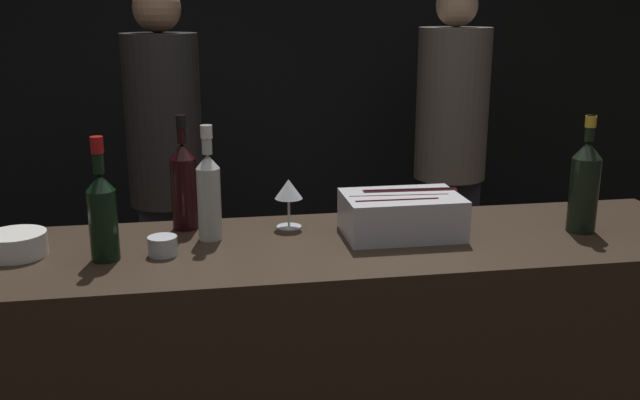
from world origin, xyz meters
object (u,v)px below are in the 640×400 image
object	(u,v)px
red_wine_bottle_burgundy	(102,212)
champagne_bottle	(585,184)
person_blond_tee	(166,165)
ice_bin_with_bottles	(402,212)
bowl_white	(16,244)
candle_votive	(163,246)
person_in_hoodie	(450,145)
white_wine_bottle	(209,192)
wine_glass	(289,191)
red_wine_bottle_black_foil	(184,183)

from	to	relation	value
red_wine_bottle_burgundy	champagne_bottle	world-z (taller)	champagne_bottle
person_blond_tee	ice_bin_with_bottles	bearing A→B (deg)	-34.00
bowl_white	candle_votive	size ratio (longest dim) A/B	2.03
bowl_white	person_in_hoodie	xyz separation A→B (m)	(1.80, 1.55, -0.08)
bowl_white	person_in_hoodie	world-z (taller)	person_in_hoodie
white_wine_bottle	red_wine_bottle_burgundy	xyz separation A→B (m)	(-0.28, -0.13, -0.01)
red_wine_bottle_burgundy	person_in_hoodie	size ratio (longest dim) A/B	0.18
person_blond_tee	wine_glass	bearing A→B (deg)	-43.95
bowl_white	red_wine_bottle_black_foil	size ratio (longest dim) A/B	0.47
ice_bin_with_bottles	person_in_hoodie	bearing A→B (deg)	65.28
ice_bin_with_bottles	candle_votive	distance (m)	0.70
white_wine_bottle	red_wine_bottle_black_foil	size ratio (longest dim) A/B	0.96
bowl_white	person_in_hoodie	size ratio (longest dim) A/B	0.09
wine_glass	red_wine_bottle_black_foil	distance (m)	0.32
champagne_bottle	person_blond_tee	world-z (taller)	person_blond_tee
person_blond_tee	red_wine_bottle_burgundy	bearing A→B (deg)	-67.74
red_wine_bottle_burgundy	person_blond_tee	xyz separation A→B (m)	(0.10, 1.39, -0.17)
white_wine_bottle	champagne_bottle	xyz separation A→B (m)	(1.11, -0.11, 0.00)
ice_bin_with_bottles	red_wine_bottle_burgundy	xyz separation A→B (m)	(-0.84, -0.08, 0.06)
person_in_hoodie	person_blond_tee	size ratio (longest dim) A/B	1.01
red_wine_bottle_burgundy	champagne_bottle	distance (m)	1.39
red_wine_bottle_black_foil	person_blond_tee	world-z (taller)	person_blond_tee
red_wine_bottle_burgundy	champagne_bottle	bearing A→B (deg)	0.80
red_wine_bottle_black_foil	candle_votive	bearing A→B (deg)	-104.00
bowl_white	champagne_bottle	size ratio (longest dim) A/B	0.46
champagne_bottle	person_blond_tee	bearing A→B (deg)	133.21
bowl_white	person_blond_tee	xyz separation A→B (m)	(0.35, 1.31, -0.07)
white_wine_bottle	red_wine_bottle_black_foil	world-z (taller)	red_wine_bottle_black_foil
bowl_white	white_wine_bottle	bearing A→B (deg)	6.41
candle_votive	red_wine_bottle_black_foil	xyz separation A→B (m)	(0.06, 0.24, 0.11)
candle_votive	white_wine_bottle	distance (m)	0.21
red_wine_bottle_burgundy	white_wine_bottle	bearing A→B (deg)	25.20
wine_glass	red_wine_bottle_black_foil	size ratio (longest dim) A/B	0.44
candle_votive	champagne_bottle	xyz separation A→B (m)	(1.24, 0.01, 0.12)
champagne_bottle	red_wine_bottle_black_foil	bearing A→B (deg)	168.91
wine_glass	person_in_hoodie	world-z (taller)	person_in_hoodie
white_wine_bottle	person_in_hoodie	world-z (taller)	person_in_hoodie
person_blond_tee	champagne_bottle	bearing A→B (deg)	-20.26
champagne_bottle	white_wine_bottle	bearing A→B (deg)	174.17
candle_votive	person_in_hoodie	world-z (taller)	person_in_hoodie
red_wine_bottle_burgundy	red_wine_bottle_black_foil	distance (m)	0.33
red_wine_bottle_burgundy	bowl_white	bearing A→B (deg)	163.18
bowl_white	candle_votive	world-z (taller)	bowl_white
candle_votive	person_blond_tee	bearing A→B (deg)	91.91
red_wine_bottle_black_foil	red_wine_bottle_burgundy	bearing A→B (deg)	-129.83
red_wine_bottle_black_foil	person_blond_tee	size ratio (longest dim) A/B	0.19
white_wine_bottle	champagne_bottle	bearing A→B (deg)	-5.83
champagne_bottle	person_in_hoodie	xyz separation A→B (m)	(0.17, 1.61, -0.19)
ice_bin_with_bottles	candle_votive	world-z (taller)	ice_bin_with_bottles
ice_bin_with_bottles	wine_glass	distance (m)	0.35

